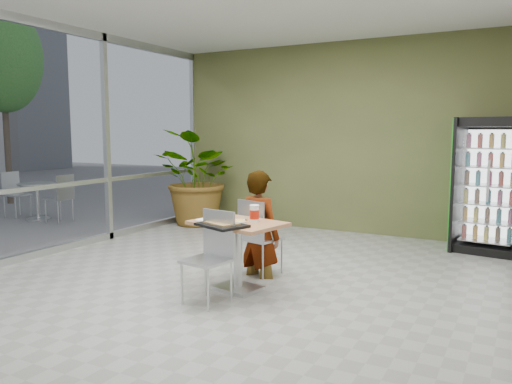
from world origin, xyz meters
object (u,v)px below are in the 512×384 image
at_px(chair_near, 213,249).
at_px(seated_woman, 260,235).
at_px(dining_table, 238,241).
at_px(potted_plant, 200,178).
at_px(beverage_fridge, 489,186).
at_px(soda_cup, 254,214).
at_px(chair_far, 256,231).
at_px(cafeteria_tray, 222,225).

bearing_deg(chair_near, seated_woman, 98.87).
relative_size(dining_table, seated_woman, 0.68).
relative_size(seated_woman, potted_plant, 0.90).
bearing_deg(potted_plant, beverage_fridge, 2.55).
distance_m(chair_near, soda_cup, 0.62).
bearing_deg(chair_far, seated_woman, -104.72).
height_order(cafeteria_tray, potted_plant, potted_plant).
bearing_deg(chair_far, soda_cup, 130.38).
distance_m(seated_woman, cafeteria_tray, 0.97).
bearing_deg(soda_cup, seated_woman, 112.04).
xyz_separation_m(chair_far, cafeteria_tray, (0.08, -0.89, 0.23)).
bearing_deg(beverage_fridge, chair_far, -124.10).
bearing_deg(chair_near, potted_plant, 134.39).
relative_size(cafeteria_tray, potted_plant, 0.28).
distance_m(chair_far, soda_cup, 0.63).
height_order(soda_cup, potted_plant, potted_plant).
relative_size(dining_table, cafeteria_tray, 2.16).
bearing_deg(potted_plant, dining_table, -49.49).
bearing_deg(seated_woman, chair_far, 75.28).
distance_m(dining_table, chair_far, 0.58).
bearing_deg(chair_near, chair_far, 100.26).
height_order(dining_table, seated_woman, seated_woman).
xyz_separation_m(chair_far, beverage_fridge, (2.34, 2.59, 0.42)).
distance_m(chair_near, beverage_fridge, 4.28).
xyz_separation_m(cafeteria_tray, potted_plant, (-2.52, 3.26, 0.11)).
xyz_separation_m(soda_cup, beverage_fridge, (2.09, 3.08, 0.11)).
xyz_separation_m(beverage_fridge, potted_plant, (-4.77, -0.21, -0.08)).
height_order(chair_far, seated_woman, seated_woman).
height_order(chair_far, cafeteria_tray, chair_far).
height_order(dining_table, beverage_fridge, beverage_fridge).
relative_size(chair_near, cafeteria_tray, 1.87).
height_order(seated_woman, soda_cup, seated_woman).
height_order(chair_near, seated_woman, seated_woman).
relative_size(soda_cup, beverage_fridge, 0.10).
height_order(chair_far, potted_plant, potted_plant).
xyz_separation_m(seated_woman, soda_cup, (0.22, -0.54, 0.36)).
relative_size(chair_far, soda_cup, 5.01).
height_order(chair_far, soda_cup, soda_cup).
distance_m(dining_table, seated_woman, 0.62).
bearing_deg(dining_table, potted_plant, 130.51).
distance_m(chair_near, potted_plant, 4.20).
bearing_deg(chair_far, potted_plant, -29.88).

